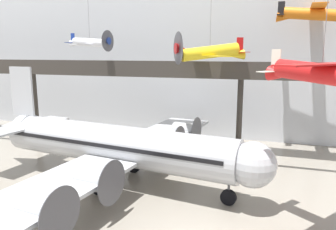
# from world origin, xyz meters

# --- Properties ---
(hangar_back_wall) EXTENTS (140.00, 3.00, 24.31)m
(hangar_back_wall) POSITION_xyz_m (0.00, 29.20, 12.15)
(hangar_back_wall) COLOR silver
(hangar_back_wall) RESTS_ON ground
(mezzanine_walkway) EXTENTS (110.00, 3.20, 11.11)m
(mezzanine_walkway) POSITION_xyz_m (0.00, 21.11, 9.41)
(mezzanine_walkway) COLOR #38332D
(mezzanine_walkway) RESTS_ON ground
(airliner_silver_main) EXTENTS (29.92, 34.25, 10.67)m
(airliner_silver_main) POSITION_xyz_m (-10.17, 8.25, 3.64)
(airliner_silver_main) COLOR #B7BABF
(airliner_silver_main) RESTS_ON ground
(suspended_plane_white_twin) EXTENTS (5.54, 6.79, 8.12)m
(suspended_plane_white_twin) POSITION_xyz_m (-16.92, 16.19, 13.24)
(suspended_plane_white_twin) COLOR silver
(suspended_plane_orange_highwing) EXTENTS (8.05, 9.85, 5.36)m
(suspended_plane_orange_highwing) POSITION_xyz_m (7.66, 24.43, 16.52)
(suspended_plane_orange_highwing) COLOR orange
(suspended_plane_red_highwing) EXTENTS (7.62, 8.25, 10.70)m
(suspended_plane_red_highwing) POSITION_xyz_m (6.50, 3.80, 10.95)
(suspended_plane_red_highwing) COLOR red
(suspended_plane_yellow_lowwing) EXTENTS (8.28, 9.09, 9.45)m
(suspended_plane_yellow_lowwing) POSITION_xyz_m (-3.04, 17.85, 12.13)
(suspended_plane_yellow_lowwing) COLOR yellow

